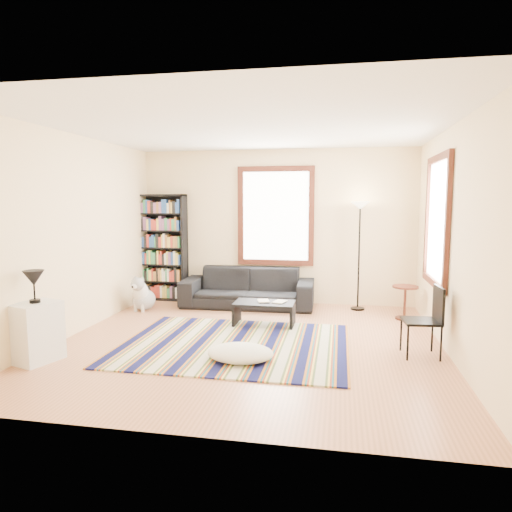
% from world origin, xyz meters
% --- Properties ---
extents(floor, '(5.00, 5.00, 0.10)m').
position_xyz_m(floor, '(0.00, 0.00, -0.05)').
color(floor, '#BC7A55').
rests_on(floor, ground).
extents(ceiling, '(5.00, 5.00, 0.10)m').
position_xyz_m(ceiling, '(0.00, 0.00, 2.85)').
color(ceiling, white).
rests_on(ceiling, floor).
extents(wall_back, '(5.00, 0.10, 2.80)m').
position_xyz_m(wall_back, '(0.00, 2.55, 1.40)').
color(wall_back, beige).
rests_on(wall_back, floor).
extents(wall_front, '(5.00, 0.10, 2.80)m').
position_xyz_m(wall_front, '(0.00, -2.55, 1.40)').
color(wall_front, beige).
rests_on(wall_front, floor).
extents(wall_left, '(0.10, 5.00, 2.80)m').
position_xyz_m(wall_left, '(-2.55, 0.00, 1.40)').
color(wall_left, beige).
rests_on(wall_left, floor).
extents(wall_right, '(0.10, 5.00, 2.80)m').
position_xyz_m(wall_right, '(2.55, 0.00, 1.40)').
color(wall_right, beige).
rests_on(wall_right, floor).
extents(window_back, '(1.20, 0.06, 1.60)m').
position_xyz_m(window_back, '(0.00, 2.47, 1.60)').
color(window_back, white).
rests_on(window_back, wall_back).
extents(window_right, '(0.06, 1.20, 1.60)m').
position_xyz_m(window_right, '(2.47, 0.80, 1.60)').
color(window_right, white).
rests_on(window_right, wall_right).
extents(rug, '(2.93, 2.34, 0.02)m').
position_xyz_m(rug, '(-0.16, -0.16, 0.01)').
color(rug, '#0B0D39').
rests_on(rug, floor).
extents(sofa, '(0.98, 2.36, 0.68)m').
position_xyz_m(sofa, '(-0.44, 2.05, 0.34)').
color(sofa, black).
rests_on(sofa, floor).
extents(bookshelf, '(0.90, 0.30, 2.00)m').
position_xyz_m(bookshelf, '(-2.13, 2.32, 1.00)').
color(bookshelf, black).
rests_on(bookshelf, floor).
extents(coffee_table, '(1.02, 0.81, 0.36)m').
position_xyz_m(coffee_table, '(0.06, 0.85, 0.18)').
color(coffee_table, black).
rests_on(coffee_table, floor).
extents(book_a, '(0.27, 0.23, 0.02)m').
position_xyz_m(book_a, '(-0.04, 0.85, 0.37)').
color(book_a, beige).
rests_on(book_a, coffee_table).
extents(book_b, '(0.23, 0.27, 0.02)m').
position_xyz_m(book_b, '(0.21, 0.90, 0.37)').
color(book_b, beige).
rests_on(book_b, coffee_table).
extents(floor_cushion, '(0.84, 0.67, 0.20)m').
position_xyz_m(floor_cushion, '(0.04, -0.74, 0.10)').
color(floor_cushion, beige).
rests_on(floor_cushion, floor).
extents(floor_lamp, '(0.31, 0.31, 1.86)m').
position_xyz_m(floor_lamp, '(1.49, 2.15, 0.93)').
color(floor_lamp, black).
rests_on(floor_lamp, floor).
extents(side_table, '(0.47, 0.47, 0.54)m').
position_xyz_m(side_table, '(2.20, 1.61, 0.27)').
color(side_table, '#492012').
rests_on(side_table, floor).
extents(folding_chair, '(0.45, 0.44, 0.86)m').
position_xyz_m(folding_chair, '(2.15, -0.16, 0.43)').
color(folding_chair, black).
rests_on(folding_chair, floor).
extents(white_cabinet, '(0.51, 0.59, 0.70)m').
position_xyz_m(white_cabinet, '(-2.30, -1.17, 0.35)').
color(white_cabinet, silver).
rests_on(white_cabinet, floor).
extents(table_lamp, '(0.28, 0.28, 0.38)m').
position_xyz_m(table_lamp, '(-2.30, -1.17, 0.89)').
color(table_lamp, black).
rests_on(table_lamp, white_cabinet).
extents(dog, '(0.48, 0.63, 0.59)m').
position_xyz_m(dog, '(-2.15, 1.47, 0.30)').
color(dog, silver).
rests_on(dog, floor).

